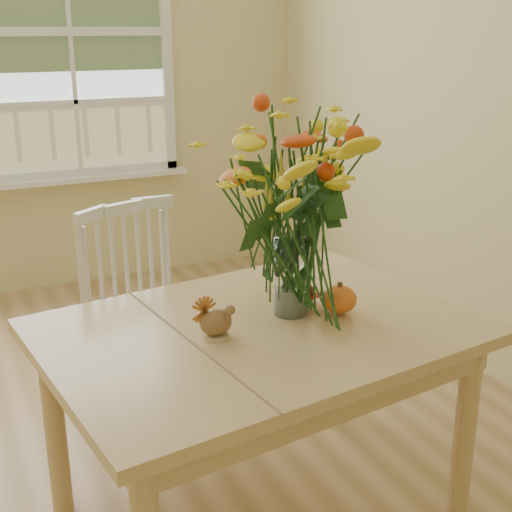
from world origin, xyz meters
name	(u,v)px	position (x,y,z in m)	size (l,w,h in m)	color
dining_table	(259,351)	(0.59, -0.26, 0.61)	(1.41, 1.09, 0.70)	tan
windsor_chair	(142,313)	(0.40, 0.40, 0.52)	(0.53, 0.52, 0.92)	white
flower_vase	(293,198)	(0.72, -0.22, 1.08)	(0.54, 0.54, 0.64)	white
pumpkin	(339,300)	(0.86, -0.29, 0.74)	(0.11, 0.11, 0.09)	orange
turkey_figurine	(216,323)	(0.43, -0.29, 0.75)	(0.10, 0.08, 0.12)	#CCB78C
dark_gourd	(303,294)	(0.80, -0.16, 0.73)	(0.13, 0.09, 0.07)	#38160F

